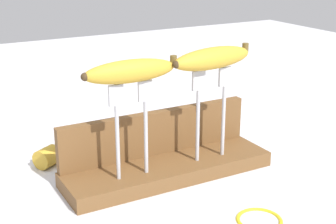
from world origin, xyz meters
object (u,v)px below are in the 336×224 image
(banana_raised_right, at_px, (213,58))
(fork_fallen_near, at_px, (86,132))
(fork_stand_right, at_px, (211,105))
(banana_raised_left, at_px, (130,71))
(banana_chunk_far, at_px, (48,157))
(wire_coil, at_px, (259,219))
(fork_stand_left, at_px, (131,121))

(banana_raised_right, xyz_separation_m, fork_fallen_near, (-0.14, 0.31, -0.22))
(fork_stand_right, relative_size, banana_raised_left, 1.03)
(banana_raised_left, bearing_deg, banana_raised_right, -0.00)
(banana_chunk_far, height_order, wire_coil, banana_chunk_far)
(banana_raised_left, bearing_deg, fork_stand_right, -0.00)
(fork_stand_left, relative_size, fork_stand_right, 0.98)
(fork_stand_left, relative_size, banana_chunk_far, 2.97)
(fork_fallen_near, relative_size, banana_chunk_far, 2.57)
(banana_chunk_far, bearing_deg, wire_coil, -57.22)
(fork_fallen_near, bearing_deg, fork_stand_right, -65.69)
(fork_stand_left, bearing_deg, fork_fallen_near, 85.55)
(fork_stand_right, distance_m, banana_raised_right, 0.09)
(banana_chunk_far, xyz_separation_m, wire_coil, (0.24, -0.37, -0.02))
(banana_raised_left, bearing_deg, wire_coil, -56.00)
(fork_stand_left, height_order, wire_coil, fork_stand_left)
(fork_fallen_near, bearing_deg, banana_raised_right, -65.70)
(fork_fallen_near, relative_size, wire_coil, 1.97)
(fork_stand_right, distance_m, wire_coil, 0.24)
(banana_raised_left, xyz_separation_m, fork_fallen_near, (0.02, 0.31, -0.21))
(banana_raised_left, bearing_deg, fork_fallen_near, 85.53)
(fork_stand_left, height_order, banana_raised_right, banana_raised_right)
(fork_stand_right, relative_size, banana_raised_right, 0.96)
(fork_fallen_near, distance_m, wire_coil, 0.51)
(banana_chunk_far, bearing_deg, fork_fallen_near, 46.69)
(banana_chunk_far, bearing_deg, banana_raised_left, -58.64)
(banana_raised_right, bearing_deg, wire_coil, -99.55)
(banana_raised_left, bearing_deg, banana_chunk_far, 121.36)
(wire_coil, bearing_deg, banana_raised_left, 124.00)
(fork_stand_left, xyz_separation_m, banana_chunk_far, (-0.10, 0.17, -0.11))
(fork_stand_right, height_order, banana_raised_right, banana_raised_right)
(fork_fallen_near, bearing_deg, banana_chunk_far, -133.31)
(fork_fallen_near, bearing_deg, wire_coil, -78.01)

